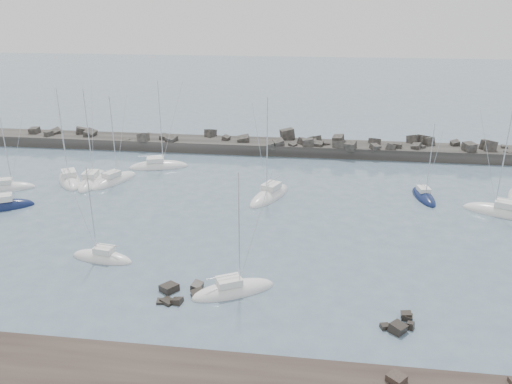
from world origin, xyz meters
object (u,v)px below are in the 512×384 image
sailboat_4 (159,167)px  sailboat_7 (233,291)px  sailboat_3 (92,181)px  sailboat_13 (114,181)px  sailboat_5 (102,258)px  sailboat_8 (424,197)px  sailboat_1 (70,180)px  sailboat_0 (8,188)px  sailboat_6 (270,196)px  sailboat_9 (500,213)px  sailboat_2 (1,207)px

sailboat_4 → sailboat_7: bearing=-62.2°
sailboat_3 → sailboat_13: bearing=8.4°
sailboat_3 → sailboat_5: 24.58m
sailboat_5 → sailboat_8: sailboat_8 is taller
sailboat_1 → sailboat_7: 39.00m
sailboat_4 → sailboat_0: bearing=-145.6°
sailboat_3 → sailboat_6: 26.33m
sailboat_0 → sailboat_7: 41.99m
sailboat_4 → sailboat_6: 21.49m
sailboat_0 → sailboat_9: (65.54, -0.14, 0.01)m
sailboat_0 → sailboat_5: sailboat_0 is taller
sailboat_3 → sailboat_5: bearing=-63.1°
sailboat_6 → sailboat_5: bearing=-127.9°
sailboat_4 → sailboat_6: sailboat_4 is taller
sailboat_4 → sailboat_5: sailboat_4 is taller
sailboat_3 → sailboat_5: (11.10, -21.93, -0.01)m
sailboat_3 → sailboat_7: (25.42, -26.25, -0.01)m
sailboat_5 → sailboat_7: (14.31, -4.33, -0.00)m
sailboat_1 → sailboat_9: sailboat_1 is taller
sailboat_6 → sailboat_13: (-23.05, 3.01, -0.00)m
sailboat_0 → sailboat_8: 57.25m
sailboat_0 → sailboat_13: bearing=19.4°
sailboat_1 → sailboat_8: size_ratio=1.31×
sailboat_9 → sailboat_13: sailboat_9 is taller
sailboat_4 → sailboat_5: 30.05m
sailboat_1 → sailboat_6: (29.68, -2.50, 0.00)m
sailboat_0 → sailboat_4: (17.81, 12.20, -0.00)m
sailboat_2 → sailboat_1: bearing=71.0°
sailboat_6 → sailboat_4: bearing=150.9°
sailboat_9 → sailboat_4: bearing=165.5°
sailboat_5 → sailboat_2: bearing=148.9°
sailboat_0 → sailboat_5: bearing=-39.4°
sailboat_6 → sailboat_1: bearing=175.2°
sailboat_3 → sailboat_6: sailboat_6 is taller
sailboat_0 → sailboat_8: sailboat_0 is taller
sailboat_8 → sailboat_13: size_ratio=0.83×
sailboat_5 → sailboat_3: bearing=116.9°
sailboat_5 → sailboat_6: bearing=52.1°
sailboat_1 → sailboat_5: 26.29m
sailboat_2 → sailboat_7: bearing=-25.3°
sailboat_0 → sailboat_13: size_ratio=0.84×
sailboat_6 → sailboat_13: bearing=172.6°
sailboat_3 → sailboat_8: bearing=-0.1°
sailboat_3 → sailboat_4: 10.85m
sailboat_8 → sailboat_3: bearing=179.9°
sailboat_1 → sailboat_3: 3.47m
sailboat_3 → sailboat_9: size_ratio=1.04×
sailboat_0 → sailboat_2: sailboat_2 is taller
sailboat_2 → sailboat_4: 23.80m
sailboat_0 → sailboat_1: size_ratio=0.78×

